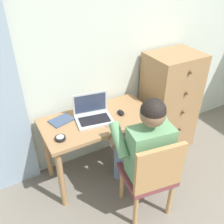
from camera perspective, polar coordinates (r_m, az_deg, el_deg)
wall_back at (r=2.64m, az=2.10°, el=14.71°), size 4.80×0.05×2.50m
desk at (r=2.48m, az=-3.15°, el=-3.77°), size 1.09×0.56×0.72m
dresser at (r=2.99m, az=12.96°, el=2.16°), size 0.57×0.48×1.18m
chair at (r=2.20m, az=8.93°, el=-14.01°), size 0.47×0.46×0.86m
person_seated at (r=2.19m, az=7.04°, el=-7.57°), size 0.59×0.62×1.18m
laptop at (r=2.39m, az=-4.41°, el=-0.44°), size 0.38×0.30×0.24m
computer_mouse at (r=2.47m, az=2.05°, el=-0.13°), size 0.07×0.11×0.03m
desk_clock at (r=2.19m, az=-11.73°, el=-5.89°), size 0.09×0.09×0.03m
notebook_pad at (r=2.42m, az=-11.52°, el=-1.88°), size 0.24×0.20×0.01m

